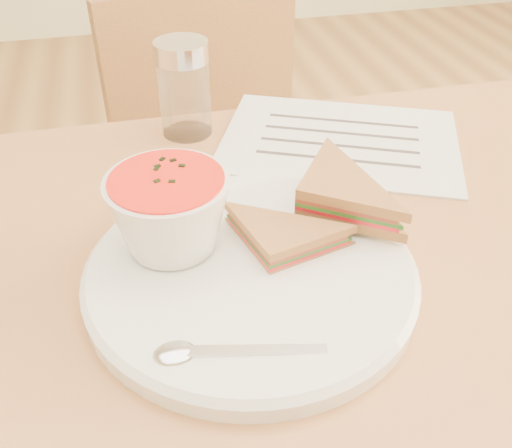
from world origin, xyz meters
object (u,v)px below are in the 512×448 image
object	(u,v)px
chair_far	(247,235)
plate	(251,273)
soup_bowl	(170,216)
condiment_shaker	(184,89)

from	to	relation	value
chair_far	plate	xyz separation A→B (m)	(-0.10, -0.46, 0.33)
chair_far	soup_bowl	distance (m)	0.59
chair_far	plate	world-z (taller)	chair_far
soup_bowl	plate	bearing A→B (deg)	-33.19
soup_bowl	condiment_shaker	world-z (taller)	condiment_shaker
plate	soup_bowl	bearing A→B (deg)	146.81
condiment_shaker	plate	bearing A→B (deg)	-86.95
chair_far	condiment_shaker	distance (m)	0.43
chair_far	soup_bowl	xyz separation A→B (m)	(-0.17, -0.42, 0.38)
soup_bowl	condiment_shaker	bearing A→B (deg)	79.23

